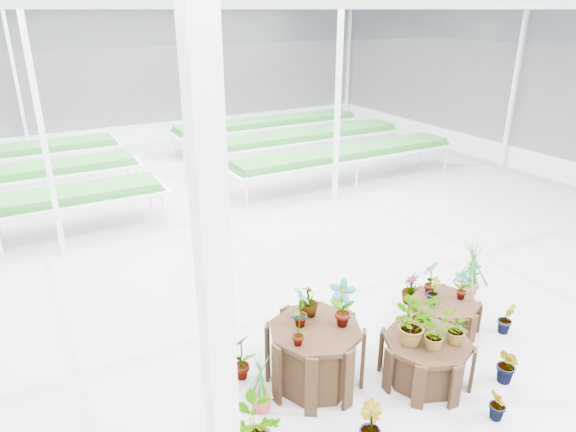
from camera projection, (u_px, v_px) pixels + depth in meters
ground_plane at (317, 315)px, 7.59m from camera, size 24.00×24.00×0.00m
greenhouse_shell at (320, 169)px, 6.74m from camera, size 18.00×24.00×4.50m
steel_frame at (320, 169)px, 6.74m from camera, size 18.00×24.00×4.50m
nursery_benches at (169, 167)px, 13.26m from camera, size 16.00×7.00×0.84m
plinth_tall at (315, 355)px, 6.08m from camera, size 1.30×1.30×0.77m
plinth_mid at (425, 359)px, 6.17m from camera, size 1.18×1.18×0.57m
plinth_low at (443, 314)px, 7.22m from camera, size 1.05×1.05×0.43m
nursery_plants at (376, 328)px, 6.34m from camera, size 5.05×2.73×1.36m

